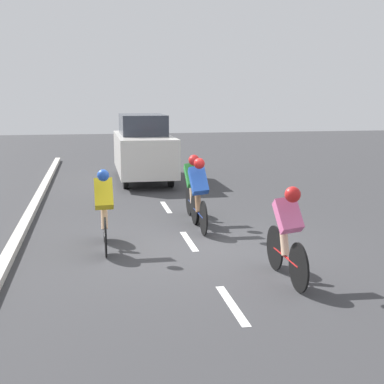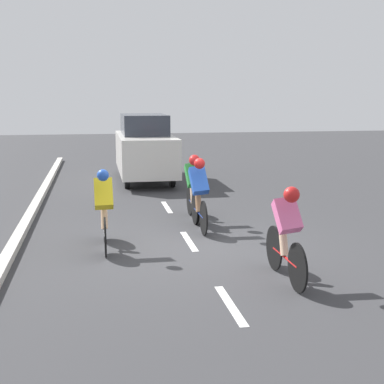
{
  "view_description": "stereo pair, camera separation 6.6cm",
  "coord_description": "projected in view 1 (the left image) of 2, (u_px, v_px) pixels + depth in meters",
  "views": [
    {
      "loc": [
        1.75,
        9.29,
        2.73
      ],
      "look_at": [
        -0.06,
        -0.38,
        0.95
      ],
      "focal_mm": 50.0,
      "sensor_mm": 36.0,
      "label": 1
    },
    {
      "loc": [
        1.68,
        9.3,
        2.73
      ],
      "look_at": [
        -0.06,
        -0.38,
        0.95
      ],
      "focal_mm": 50.0,
      "sensor_mm": 36.0,
      "label": 2
    }
  ],
  "objects": [
    {
      "name": "lane_stripe_near",
      "position": [
        232.0,
        305.0,
        7.06
      ],
      "size": [
        0.12,
        1.4,
        0.01
      ],
      "primitive_type": "cube",
      "color": "white",
      "rests_on": "ground"
    },
    {
      "name": "curb",
      "position": [
        13.0,
        246.0,
        9.56
      ],
      "size": [
        0.2,
        27.07,
        0.14
      ],
      "primitive_type": "cube",
      "color": "beige",
      "rests_on": "ground"
    },
    {
      "name": "cyclist_yellow",
      "position": [
        104.0,
        208.0,
        9.45
      ],
      "size": [
        0.33,
        1.66,
        1.49
      ],
      "color": "black",
      "rests_on": "ground"
    },
    {
      "name": "cyclist_pink",
      "position": [
        288.0,
        231.0,
        7.82
      ],
      "size": [
        0.37,
        1.71,
        1.48
      ],
      "color": "black",
      "rests_on": "ground"
    },
    {
      "name": "cyclist_green",
      "position": [
        193.0,
        186.0,
        11.69
      ],
      "size": [
        0.36,
        1.72,
        1.49
      ],
      "color": "black",
      "rests_on": "ground"
    },
    {
      "name": "support_car",
      "position": [
        143.0,
        148.0,
        17.27
      ],
      "size": [
        1.7,
        4.5,
        2.13
      ],
      "color": "black",
      "rests_on": "ground"
    },
    {
      "name": "lane_stripe_mid",
      "position": [
        189.0,
        241.0,
        10.16
      ],
      "size": [
        0.12,
        1.4,
        0.01
      ],
      "primitive_type": "cube",
      "color": "white",
      "rests_on": "ground"
    },
    {
      "name": "cyclist_blue",
      "position": [
        199.0,
        192.0,
        10.84
      ],
      "size": [
        0.38,
        1.65,
        1.52
      ],
      "color": "black",
      "rests_on": "ground"
    },
    {
      "name": "ground_plane",
      "position": [
        193.0,
        247.0,
        9.79
      ],
      "size": [
        60.0,
        60.0,
        0.0
      ],
      "primitive_type": "plane",
      "color": "#38383A"
    },
    {
      "name": "lane_stripe_far",
      "position": [
        166.0,
        207.0,
        13.25
      ],
      "size": [
        0.12,
        1.4,
        0.01
      ],
      "primitive_type": "cube",
      "color": "white",
      "rests_on": "ground"
    }
  ]
}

